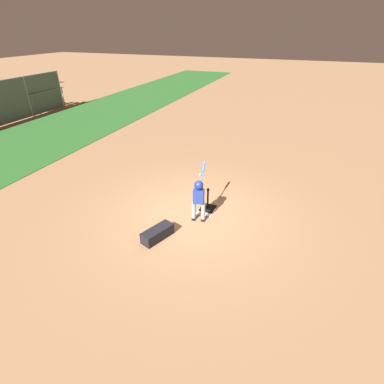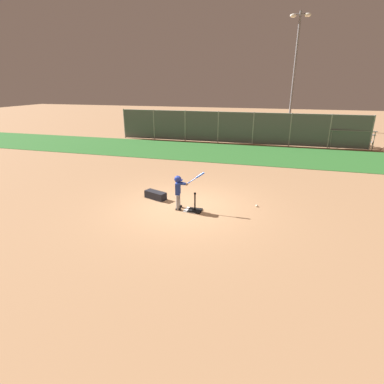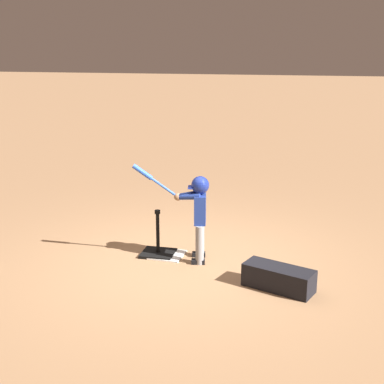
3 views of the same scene
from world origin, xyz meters
name	(u,v)px [view 1 (image 1 of 3)]	position (x,y,z in m)	size (l,w,h in m)	color
ground_plane	(194,215)	(0.00, 0.00, 0.00)	(90.00, 90.00, 0.00)	#99704C
home_plate	(206,211)	(0.28, -0.25, 0.01)	(0.44, 0.44, 0.02)	white
batting_tee	(208,206)	(0.41, -0.25, 0.08)	(0.45, 0.40, 0.65)	black
batter_child	(199,195)	(-0.16, -0.18, 0.75)	(1.00, 0.38, 1.33)	gray
baseball	(200,174)	(2.38, 0.69, 0.04)	(0.07, 0.07, 0.07)	white
bleachers_right_center	(35,100)	(7.51, 13.22, 0.60)	(2.87, 2.44, 1.22)	gray
equipment_bag	(158,233)	(-1.29, 0.46, 0.14)	(0.84, 0.32, 0.28)	black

